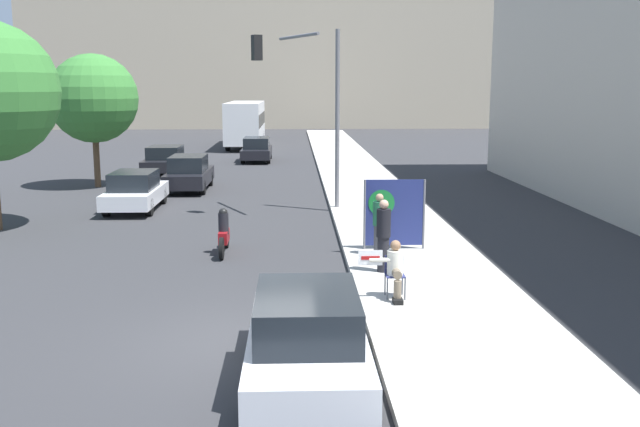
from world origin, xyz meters
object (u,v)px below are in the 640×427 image
Objects in this scene: pedestrian_behind at (379,224)px; traffic_light_pole at (310,89)px; protest_banner at (394,213)px; city_bus_on_road at (246,121)px; seated_protester at (395,268)px; jogger_on_sidewalk at (383,235)px; parked_car_curbside at (307,338)px; motorcycle_on_road at (224,234)px; car_on_road_far_lane at (257,149)px; car_on_road_distant at (166,160)px; street_tree_midblock at (93,99)px; car_on_road_nearest at (135,191)px; car_on_road_midblock at (189,173)px.

traffic_light_pole is (-1.64, 7.14, 3.46)m from pedestrian_behind.
protest_banner is at bearing -71.89° from traffic_light_pole.
seated_protester is at bearing -81.89° from city_bus_on_road.
parked_car_curbside is at bearing 100.37° from jogger_on_sidewalk.
traffic_light_pole is 29.27m from city_bus_on_road.
motorcycle_on_road is (1.67, -35.03, -1.38)m from city_bus_on_road.
seated_protester is 29.70m from car_on_road_far_lane.
pedestrian_behind reaches higher than motorcycle_on_road.
car_on_road_distant is 0.74× the size of street_tree_midblock.
car_on_road_midblock reaches higher than car_on_road_nearest.
jogger_on_sidewalk is 0.39× the size of parked_car_curbside.
parked_car_curbside reaches higher than seated_protester.
jogger_on_sidewalk reaches higher than seated_protester.
jogger_on_sidewalk is at bearing -65.65° from car_on_road_midblock.
car_on_road_distant is (-0.82, 11.18, 0.01)m from car_on_road_nearest.
motorcycle_on_road is at bearing -75.39° from car_on_road_distant.
car_on_road_far_lane is at bearing 95.38° from seated_protester.
car_on_road_far_lane is at bearing 98.83° from traffic_light_pole.
traffic_light_pole is 1.37× the size of car_on_road_far_lane.
car_on_road_nearest is at bearing 139.06° from protest_banner.
pedestrian_behind reaches higher than seated_protester.
protest_banner is 0.18× the size of city_bus_on_road.
car_on_road_distant is 17.01m from city_bus_on_road.
car_on_road_distant reaches higher than car_on_road_nearest.
car_on_road_distant reaches higher than seated_protester.
seated_protester is 0.28× the size of car_on_road_nearest.
car_on_road_far_lane reaches higher than seated_protester.
car_on_road_nearest is 5.20m from car_on_road_midblock.
city_bus_on_road reaches higher than jogger_on_sidewalk.
street_tree_midblock is at bearing 117.61° from motorcycle_on_road.
city_bus_on_road is (-6.31, 35.32, 0.76)m from protest_banner.
protest_banner is 20.89m from car_on_road_distant.
pedestrian_behind is 25.86m from car_on_road_far_lane.
pedestrian_behind is 4.30m from motorcycle_on_road.
protest_banner is at bearing -78.68° from car_on_road_far_lane.
city_bus_on_road is at bearing 97.28° from car_on_road_far_lane.
pedestrian_behind is at bearing 75.33° from parked_car_curbside.
parked_car_curbside is at bearing -85.80° from car_on_road_far_lane.
pedestrian_behind is at bearing -77.08° from traffic_light_pole.
car_on_road_far_lane is at bearing 78.16° from car_on_road_nearest.
car_on_road_midblock is at bearing -37.61° from jogger_on_sidewalk.
street_tree_midblock is at bearing 164.27° from car_on_road_midblock.
car_on_road_distant is at bearing 94.20° from car_on_road_nearest.
city_bus_on_road reaches higher than car_on_road_far_lane.
street_tree_midblock is at bearing 23.89° from pedestrian_behind.
car_on_road_far_lane is (-2.85, 18.33, -3.71)m from traffic_light_pole.
car_on_road_midblock is at bearing 130.81° from traffic_light_pole.
car_on_road_nearest is at bearing 31.01° from pedestrian_behind.
seated_protester is at bearing 163.92° from pedestrian_behind.
car_on_road_midblock is 0.42× the size of city_bus_on_road.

